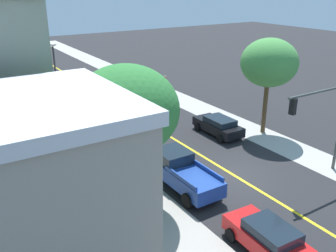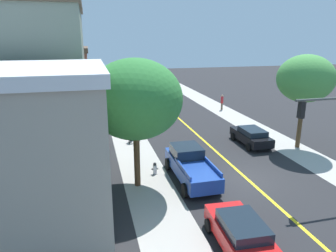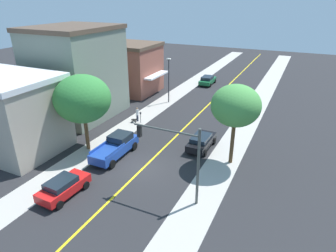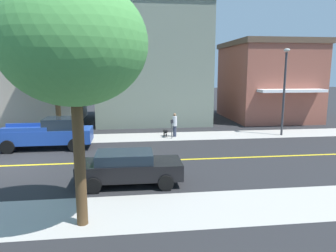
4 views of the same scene
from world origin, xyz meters
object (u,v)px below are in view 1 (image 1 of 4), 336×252
(black_sedan_right_curb, at_px, (218,125))
(traffic_light_mast, at_px, (326,113))
(street_tree_right_corner, at_px, (269,63))
(parking_meter, at_px, (97,134))
(green_sedan_left_curb, at_px, (47,78))
(pedestrian_white_shirt, at_px, (87,134))
(fire_hydrant, at_px, (140,179))
(red_sedan_left_curb, at_px, (268,238))
(small_dog, at_px, (90,145))
(street_lamp, at_px, (55,71))
(pedestrian_red_shirt, at_px, (165,83))
(blue_pickup_truck, at_px, (180,171))
(street_tree_left_near, at_px, (126,110))

(black_sedan_right_curb, bearing_deg, traffic_light_mast, -172.47)
(street_tree_right_corner, xyz_separation_m, parking_meter, (-12.23, 4.55, -4.65))
(green_sedan_left_curb, bearing_deg, pedestrian_white_shirt, 171.29)
(fire_hydrant, relative_size, black_sedan_right_curb, 0.18)
(red_sedan_left_curb, distance_m, small_dog, 14.78)
(street_lamp, bearing_deg, street_tree_right_corner, -46.15)
(small_dog, bearing_deg, traffic_light_mast, -61.59)
(street_tree_right_corner, bearing_deg, pedestrian_red_shirt, 92.27)
(traffic_light_mast, xyz_separation_m, black_sedan_right_curb, (-0.98, 8.42, -3.27))
(street_tree_right_corner, height_order, small_dog, street_tree_right_corner)
(black_sedan_right_curb, height_order, pedestrian_red_shirt, pedestrian_red_shirt)
(green_sedan_left_curb, bearing_deg, parking_meter, 173.20)
(pedestrian_red_shirt, bearing_deg, fire_hydrant, -157.93)
(street_tree_right_corner, distance_m, pedestrian_white_shirt, 14.49)
(street_tree_right_corner, relative_size, pedestrian_white_shirt, 4.25)
(street_lamp, height_order, pedestrian_red_shirt, street_lamp)
(blue_pickup_truck, bearing_deg, green_sedan_left_curb, -0.20)
(red_sedan_left_curb, relative_size, blue_pickup_truck, 0.75)
(pedestrian_white_shirt, bearing_deg, black_sedan_right_curb, 64.15)
(parking_meter, bearing_deg, black_sedan_right_curb, -19.14)
(street_tree_right_corner, distance_m, blue_pickup_truck, 11.80)
(parking_meter, bearing_deg, small_dog, -152.37)
(street_tree_right_corner, bearing_deg, street_lamp, 133.85)
(parking_meter, distance_m, black_sedan_right_curb, 9.35)
(street_tree_right_corner, relative_size, green_sedan_left_curb, 1.63)
(black_sedan_right_curb, bearing_deg, fire_hydrant, 112.99)
(fire_hydrant, height_order, parking_meter, parking_meter)
(street_tree_right_corner, bearing_deg, parking_meter, 159.60)
(blue_pickup_truck, xyz_separation_m, pedestrian_white_shirt, (-2.55, 8.29, -0.02))
(street_lamp, relative_size, blue_pickup_truck, 1.13)
(blue_pickup_truck, bearing_deg, small_dog, 18.90)
(street_lamp, bearing_deg, blue_pickup_truck, -82.69)
(street_tree_left_near, bearing_deg, blue_pickup_truck, 0.78)
(green_sedan_left_curb, bearing_deg, street_tree_left_near, 171.92)
(pedestrian_red_shirt, bearing_deg, pedestrian_white_shirt, -175.36)
(blue_pickup_truck, bearing_deg, traffic_light_mast, -113.99)
(fire_hydrant, xyz_separation_m, green_sedan_left_curb, (2.02, 26.40, 0.39))
(blue_pickup_truck, bearing_deg, street_tree_right_corner, -71.65)
(street_tree_left_near, bearing_deg, small_dog, 84.68)
(street_tree_right_corner, relative_size, parking_meter, 5.42)
(traffic_light_mast, relative_size, street_lamp, 0.96)
(street_tree_left_near, height_order, black_sedan_right_curb, street_tree_left_near)
(blue_pickup_truck, xyz_separation_m, pedestrian_red_shirt, (9.75, 17.34, 0.06))
(black_sedan_right_curb, relative_size, blue_pickup_truck, 0.78)
(fire_hydrant, distance_m, pedestrian_red_shirt, 19.89)
(fire_hydrant, bearing_deg, small_dog, 95.73)
(traffic_light_mast, bearing_deg, pedestrian_red_shirt, -95.09)
(street_tree_left_near, xyz_separation_m, fire_hydrant, (1.35, 1.35, -4.90))
(parking_meter, distance_m, pedestrian_red_shirt, 14.96)
(street_tree_left_near, xyz_separation_m, street_lamp, (1.25, 16.40, -1.35))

